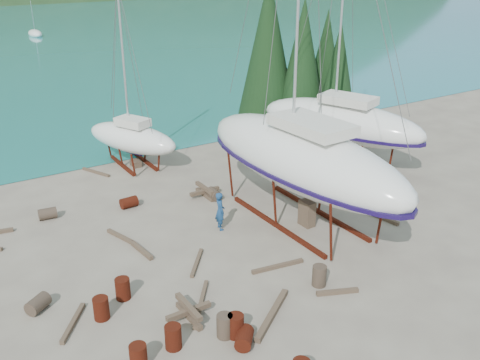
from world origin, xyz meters
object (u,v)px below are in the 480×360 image
worker (220,211)px  small_sailboat_shore (132,137)px  large_sailboat_near (301,157)px  large_sailboat_far (340,121)px

worker → small_sailboat_shore: bearing=13.1°
large_sailboat_near → large_sailboat_far: 8.67m
worker → large_sailboat_far: bearing=-59.7°
large_sailboat_near → small_sailboat_shore: size_ratio=1.91×
small_sailboat_shore → worker: bearing=-113.5°
large_sailboat_far → small_sailboat_shore: 13.17m
large_sailboat_near → worker: 4.72m
large_sailboat_far → worker: size_ratio=9.00×
large_sailboat_near → worker: (-3.81, 1.34, -2.45)m
large_sailboat_near → small_sailboat_shore: (-3.98, 11.91, -1.58)m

